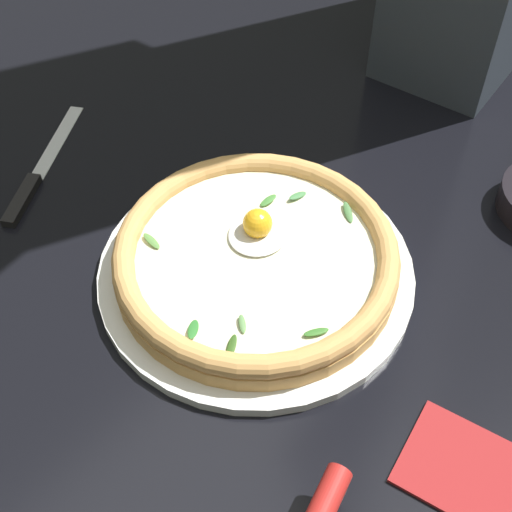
# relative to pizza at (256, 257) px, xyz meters

# --- Properties ---
(ground_plane) EXTENTS (2.40, 2.40, 0.03)m
(ground_plane) POSITION_rel_pizza_xyz_m (-0.01, 0.04, -0.05)
(ground_plane) COLOR black
(ground_plane) RESTS_ON ground
(pizza_plate) EXTENTS (0.34, 0.34, 0.01)m
(pizza_plate) POSITION_rel_pizza_xyz_m (0.00, 0.00, -0.02)
(pizza_plate) COLOR white
(pizza_plate) RESTS_ON ground
(pizza) EXTENTS (0.30, 0.30, 0.05)m
(pizza) POSITION_rel_pizza_xyz_m (0.00, 0.00, 0.00)
(pizza) COLOR tan
(pizza) RESTS_ON pizza_plate
(table_knife) EXTENTS (0.20, 0.13, 0.01)m
(table_knife) POSITION_rel_pizza_xyz_m (0.06, -0.30, -0.03)
(table_knife) COLOR silver
(table_knife) RESTS_ON ground
(folded_napkin) EXTENTS (0.11, 0.15, 0.01)m
(folded_napkin) POSITION_rel_pizza_xyz_m (0.05, 0.30, -0.03)
(folded_napkin) COLOR maroon
(folded_napkin) RESTS_ON ground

